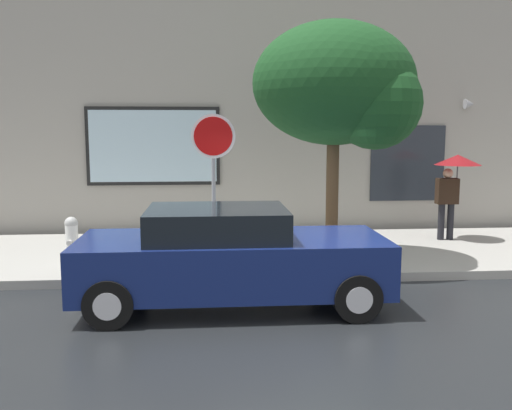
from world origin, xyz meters
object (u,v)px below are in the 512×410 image
parked_car (230,258)px  stop_sign (213,159)px  fire_hydrant (72,240)px  street_tree (343,88)px  pedestrian_with_umbrella (454,172)px

parked_car → stop_sign: size_ratio=1.64×
fire_hydrant → stop_sign: 2.92m
parked_car → street_tree: size_ratio=1.01×
fire_hydrant → street_tree: bearing=-2.0°
pedestrian_with_umbrella → street_tree: street_tree is taller
pedestrian_with_umbrella → stop_sign: (-5.11, -1.82, 0.40)m
parked_car → street_tree: street_tree is taller
parked_car → pedestrian_with_umbrella: pedestrian_with_umbrella is taller
parked_car → fire_hydrant: (-2.73, 2.26, -0.15)m
pedestrian_with_umbrella → street_tree: (-2.84, -1.66, 1.62)m
parked_car → fire_hydrant: size_ratio=5.22×
parked_car → fire_hydrant: bearing=140.4°
stop_sign → pedestrian_with_umbrella: bearing=19.6°
pedestrian_with_umbrella → stop_sign: size_ratio=0.70×
pedestrian_with_umbrella → stop_sign: stop_sign is taller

